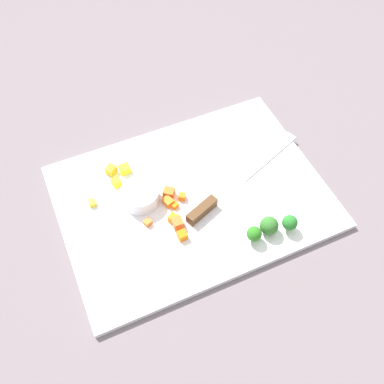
# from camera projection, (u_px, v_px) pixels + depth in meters

# --- Properties ---
(ground_plane) EXTENTS (4.00, 4.00, 0.00)m
(ground_plane) POSITION_uv_depth(u_px,v_px,m) (192.00, 198.00, 0.85)
(ground_plane) COLOR slate
(cutting_board) EXTENTS (0.50, 0.37, 0.01)m
(cutting_board) POSITION_uv_depth(u_px,v_px,m) (192.00, 197.00, 0.84)
(cutting_board) COLOR white
(cutting_board) RESTS_ON ground_plane
(prep_bowl) EXTENTS (0.07, 0.07, 0.03)m
(prep_bowl) POSITION_uv_depth(u_px,v_px,m) (141.00, 195.00, 0.82)
(prep_bowl) COLOR white
(prep_bowl) RESTS_ON cutting_board
(chef_knife) EXTENTS (0.30, 0.13, 0.02)m
(chef_knife) POSITION_uv_depth(u_px,v_px,m) (223.00, 192.00, 0.83)
(chef_knife) COLOR silver
(chef_knife) RESTS_ON cutting_board
(carrot_dice_0) EXTENTS (0.02, 0.02, 0.02)m
(carrot_dice_0) POSITION_uv_depth(u_px,v_px,m) (182.00, 235.00, 0.78)
(carrot_dice_0) COLOR orange
(carrot_dice_0) RESTS_ON cutting_board
(carrot_dice_1) EXTENTS (0.02, 0.02, 0.01)m
(carrot_dice_1) POSITION_uv_depth(u_px,v_px,m) (174.00, 205.00, 0.82)
(carrot_dice_1) COLOR orange
(carrot_dice_1) RESTS_ON cutting_board
(carrot_dice_2) EXTENTS (0.02, 0.02, 0.02)m
(carrot_dice_2) POSITION_uv_depth(u_px,v_px,m) (178.00, 223.00, 0.79)
(carrot_dice_2) COLOR orange
(carrot_dice_2) RESTS_ON cutting_board
(carrot_dice_3) EXTENTS (0.02, 0.02, 0.01)m
(carrot_dice_3) POSITION_uv_depth(u_px,v_px,m) (181.00, 195.00, 0.83)
(carrot_dice_3) COLOR orange
(carrot_dice_3) RESTS_ON cutting_board
(carrot_dice_4) EXTENTS (0.02, 0.02, 0.01)m
(carrot_dice_4) POSITION_uv_depth(u_px,v_px,m) (148.00, 223.00, 0.80)
(carrot_dice_4) COLOR orange
(carrot_dice_4) RESTS_ON cutting_board
(carrot_dice_5) EXTENTS (0.02, 0.02, 0.02)m
(carrot_dice_5) POSITION_uv_depth(u_px,v_px,m) (174.00, 219.00, 0.80)
(carrot_dice_5) COLOR orange
(carrot_dice_5) RESTS_ON cutting_board
(carrot_dice_6) EXTENTS (0.02, 0.02, 0.01)m
(carrot_dice_6) POSITION_uv_depth(u_px,v_px,m) (168.00, 202.00, 0.82)
(carrot_dice_6) COLOR orange
(carrot_dice_6) RESTS_ON cutting_board
(carrot_dice_7) EXTENTS (0.03, 0.03, 0.02)m
(carrot_dice_7) POSITION_uv_depth(u_px,v_px,m) (169.00, 193.00, 0.83)
(carrot_dice_7) COLOR orange
(carrot_dice_7) RESTS_ON cutting_board
(pepper_dice_0) EXTENTS (0.02, 0.02, 0.02)m
(pepper_dice_0) POSITION_uv_depth(u_px,v_px,m) (111.00, 170.00, 0.86)
(pepper_dice_0) COLOR yellow
(pepper_dice_0) RESTS_ON cutting_board
(pepper_dice_1) EXTENTS (0.02, 0.02, 0.02)m
(pepper_dice_1) POSITION_uv_depth(u_px,v_px,m) (125.00, 169.00, 0.86)
(pepper_dice_1) COLOR yellow
(pepper_dice_1) RESTS_ON cutting_board
(pepper_dice_2) EXTENTS (0.01, 0.02, 0.01)m
(pepper_dice_2) POSITION_uv_depth(u_px,v_px,m) (92.00, 203.00, 0.82)
(pepper_dice_2) COLOR yellow
(pepper_dice_2) RESTS_ON cutting_board
(pepper_dice_3) EXTENTS (0.02, 0.02, 0.01)m
(pepper_dice_3) POSITION_uv_depth(u_px,v_px,m) (116.00, 182.00, 0.85)
(pepper_dice_3) COLOR yellow
(pepper_dice_3) RESTS_ON cutting_board
(broccoli_floret_0) EXTENTS (0.03, 0.03, 0.04)m
(broccoli_floret_0) POSITION_uv_depth(u_px,v_px,m) (290.00, 223.00, 0.78)
(broccoli_floret_0) COLOR #92BF67
(broccoli_floret_0) RESTS_ON cutting_board
(broccoli_floret_1) EXTENTS (0.03, 0.03, 0.03)m
(broccoli_floret_1) POSITION_uv_depth(u_px,v_px,m) (254.00, 234.00, 0.77)
(broccoli_floret_1) COLOR #8ABE5F
(broccoli_floret_1) RESTS_ON cutting_board
(broccoli_floret_2) EXTENTS (0.03, 0.03, 0.04)m
(broccoli_floret_2) POSITION_uv_depth(u_px,v_px,m) (269.00, 226.00, 0.78)
(broccoli_floret_2) COLOR #85B461
(broccoli_floret_2) RESTS_ON cutting_board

